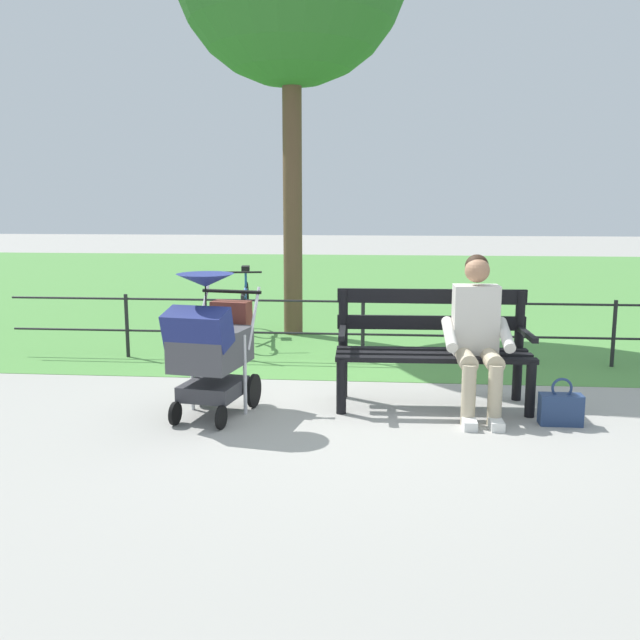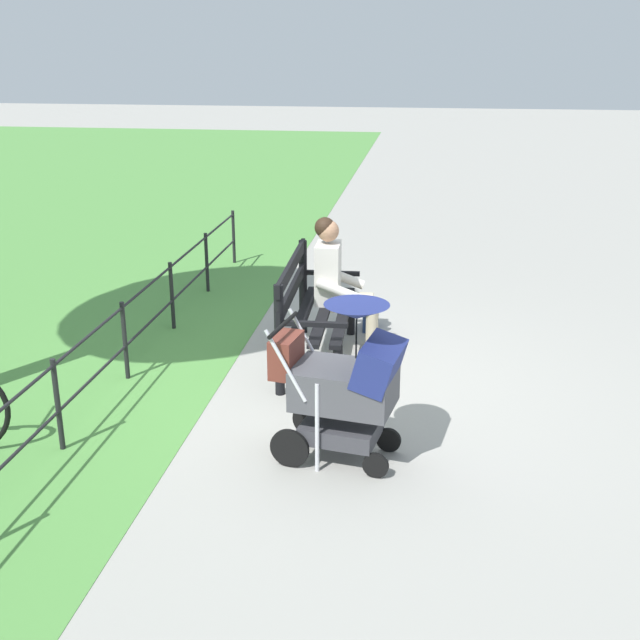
{
  "view_description": "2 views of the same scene",
  "coord_description": "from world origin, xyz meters",
  "px_view_note": "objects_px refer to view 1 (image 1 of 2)",
  "views": [
    {
      "loc": [
        -0.2,
        5.67,
        1.69
      ],
      "look_at": [
        0.3,
        0.11,
        0.75
      ],
      "focal_mm": 39.24,
      "sensor_mm": 36.0,
      "label": 1
    },
    {
      "loc": [
        6.12,
        0.93,
        2.79
      ],
      "look_at": [
        0.38,
        0.11,
        0.76
      ],
      "focal_mm": 44.9,
      "sensor_mm": 36.0,
      "label": 2
    }
  ],
  "objects_px": {
    "park_bench": "(432,343)",
    "bicycle": "(245,310)",
    "stroller": "(211,343)",
    "person_on_bench": "(477,331)",
    "handbag": "(561,409)"
  },
  "relations": [
    {
      "from": "park_bench",
      "to": "bicycle",
      "type": "bearing_deg",
      "value": -51.53
    },
    {
      "from": "park_bench",
      "to": "stroller",
      "type": "distance_m",
      "value": 1.83
    },
    {
      "from": "person_on_bench",
      "to": "stroller",
      "type": "bearing_deg",
      "value": 7.81
    },
    {
      "from": "park_bench",
      "to": "stroller",
      "type": "bearing_deg",
      "value": 16.19
    },
    {
      "from": "handbag",
      "to": "bicycle",
      "type": "distance_m",
      "value": 4.4
    },
    {
      "from": "bicycle",
      "to": "park_bench",
      "type": "bearing_deg",
      "value": 128.47
    },
    {
      "from": "stroller",
      "to": "handbag",
      "type": "distance_m",
      "value": 2.75
    },
    {
      "from": "park_bench",
      "to": "bicycle",
      "type": "relative_size",
      "value": 0.98
    },
    {
      "from": "park_bench",
      "to": "handbag",
      "type": "distance_m",
      "value": 1.14
    },
    {
      "from": "stroller",
      "to": "bicycle",
      "type": "relative_size",
      "value": 0.7
    },
    {
      "from": "handbag",
      "to": "bicycle",
      "type": "bearing_deg",
      "value": -45.65
    },
    {
      "from": "park_bench",
      "to": "bicycle",
      "type": "xyz_separation_m",
      "value": [
        2.12,
        -2.67,
        -0.16
      ]
    },
    {
      "from": "park_bench",
      "to": "person_on_bench",
      "type": "bearing_deg",
      "value": 146.42
    },
    {
      "from": "stroller",
      "to": "handbag",
      "type": "bearing_deg",
      "value": -179.28
    },
    {
      "from": "stroller",
      "to": "handbag",
      "type": "relative_size",
      "value": 3.11
    }
  ]
}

